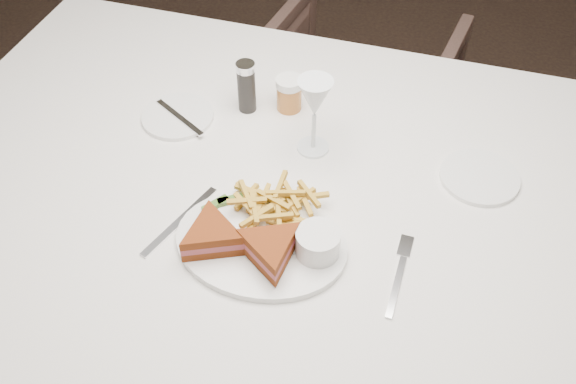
% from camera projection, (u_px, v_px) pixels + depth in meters
% --- Properties ---
extents(ground, '(5.00, 5.00, 0.00)m').
position_uv_depth(ground, '(316.00, 372.00, 1.82)').
color(ground, black).
rests_on(ground, ground).
extents(table, '(1.69, 1.17, 0.75)m').
position_uv_depth(table, '(293.00, 298.00, 1.55)').
color(table, silver).
rests_on(table, ground).
extents(chair_far, '(0.70, 0.67, 0.62)m').
position_uv_depth(chair_far, '(352.00, 98.00, 2.18)').
color(chair_far, '#46312B').
rests_on(chair_far, ground).
extents(table_setting, '(0.82, 0.63, 0.18)m').
position_uv_depth(table_setting, '(275.00, 195.00, 1.22)').
color(table_setting, white).
rests_on(table_setting, table).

